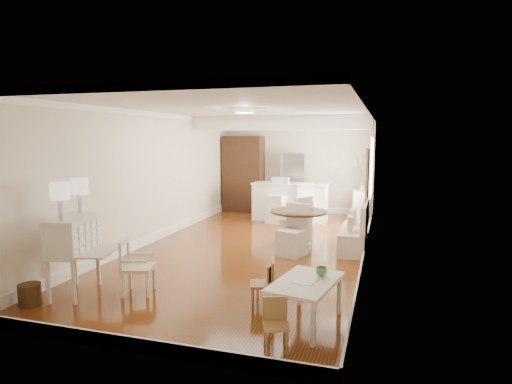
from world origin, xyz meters
The scene contains 20 objects.
room centered at (0.04, 0.32, 1.98)m, with size 9.00×9.04×2.82m.
secretary_bureau centered at (-1.70, -3.22, 0.57)m, with size 0.89×0.91×1.14m, color silver.
gustavian_armchair centered at (-0.83, -2.94, 0.40)m, with size 0.46×0.46×0.80m, color white.
wicker_basket centered at (-1.99, -3.76, 0.15)m, with size 0.29×0.29×0.29m, color #482F16.
kids_table centered at (1.69, -3.26, 0.27)m, with size 0.66×1.10×0.55m, color white.
kids_chair_a centered at (1.04, -2.92, 0.33)m, with size 0.32×0.32×0.66m, color #966E44.
kids_chair_b centered at (1.00, -2.75, 0.27)m, with size 0.27×0.27×0.55m, color #B57D52.
kids_chair_c centered at (1.51, -3.98, 0.28)m, with size 0.27×0.27×0.56m, color #A9824C.
banquette centered at (1.99, 0.50, 0.49)m, with size 0.52×1.60×0.98m, color silver.
dining_table centered at (0.91, 0.25, 0.39)m, with size 1.15×1.15×0.78m, color #482C17.
slip_chair_near centered at (0.89, -0.29, 0.50)m, with size 0.47×0.49×0.99m, color silver.
slip_chair_far centered at (0.78, 0.57, 0.52)m, with size 0.49×0.51×1.04m, color white.
breakfast_counter centered at (0.10, 3.10, 0.52)m, with size 2.05×0.65×1.03m, color white.
bar_stool_left centered at (-0.16, 2.69, 0.60)m, with size 0.48×0.48×1.20m, color white.
bar_stool_right centered at (0.61, 2.60, 0.54)m, with size 0.43×0.43×1.08m, color white.
pantry_cabinet centered at (-1.60, 4.18, 1.15)m, with size 1.20×0.60×2.30m, color #381E11.
fridge centered at (0.30, 4.15, 0.90)m, with size 0.75×0.65×1.80m, color silver.
sideboard centered at (1.93, 3.60, 0.42)m, with size 0.39×0.87×0.83m, color white.
pencil_cup centered at (1.84, -3.02, 0.60)m, with size 0.14×0.14×0.11m, color #5FA462.
branch_vase centered at (1.98, 3.57, 0.92)m, with size 0.16×0.16×0.17m, color silver.
Camera 1 is at (2.56, -8.19, 2.26)m, focal length 30.00 mm.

